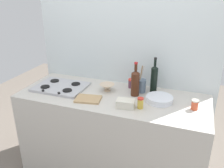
{
  "coord_description": "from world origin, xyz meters",
  "views": [
    {
      "loc": [
        0.7,
        -1.91,
        1.87
      ],
      "look_at": [
        0.0,
        0.0,
        1.02
      ],
      "focal_mm": 37.89,
      "sensor_mm": 36.0,
      "label": 1
    }
  ],
  "objects_px": {
    "mixing_bowl": "(107,87)",
    "utensil_crock": "(141,85)",
    "condiment_jar_spare": "(140,103)",
    "wine_bottle_leftmost": "(135,82)",
    "wine_bottle_mid_left": "(154,78)",
    "stovetop_hob": "(61,87)",
    "cutting_board": "(88,99)",
    "condiment_jar_rear": "(131,83)",
    "plate_stack": "(159,99)",
    "butter_dish": "(126,104)",
    "condiment_jar_front": "(195,105)"
  },
  "relations": [
    {
      "from": "mixing_bowl",
      "to": "utensil_crock",
      "type": "distance_m",
      "value": 0.33
    },
    {
      "from": "condiment_jar_spare",
      "to": "wine_bottle_leftmost",
      "type": "bearing_deg",
      "value": 115.36
    },
    {
      "from": "utensil_crock",
      "to": "wine_bottle_mid_left",
      "type": "bearing_deg",
      "value": 18.76
    },
    {
      "from": "stovetop_hob",
      "to": "wine_bottle_mid_left",
      "type": "bearing_deg",
      "value": 14.25
    },
    {
      "from": "condiment_jar_spare",
      "to": "cutting_board",
      "type": "distance_m",
      "value": 0.49
    },
    {
      "from": "condiment_jar_rear",
      "to": "plate_stack",
      "type": "bearing_deg",
      "value": -34.33
    },
    {
      "from": "plate_stack",
      "to": "condiment_jar_spare",
      "type": "distance_m",
      "value": 0.22
    },
    {
      "from": "stovetop_hob",
      "to": "condiment_jar_spare",
      "type": "distance_m",
      "value": 0.88
    },
    {
      "from": "wine_bottle_leftmost",
      "to": "utensil_crock",
      "type": "distance_m",
      "value": 0.12
    },
    {
      "from": "condiment_jar_spare",
      "to": "plate_stack",
      "type": "bearing_deg",
      "value": 53.86
    },
    {
      "from": "wine_bottle_leftmost",
      "to": "butter_dish",
      "type": "relative_size",
      "value": 2.11
    },
    {
      "from": "utensil_crock",
      "to": "condiment_jar_front",
      "type": "relative_size",
      "value": 3.1
    },
    {
      "from": "stovetop_hob",
      "to": "cutting_board",
      "type": "relative_size",
      "value": 2.21
    },
    {
      "from": "wine_bottle_leftmost",
      "to": "mixing_bowl",
      "type": "relative_size",
      "value": 2.2
    },
    {
      "from": "wine_bottle_leftmost",
      "to": "condiment_jar_spare",
      "type": "relative_size",
      "value": 3.43
    },
    {
      "from": "condiment_jar_rear",
      "to": "utensil_crock",
      "type": "bearing_deg",
      "value": -30.8
    },
    {
      "from": "wine_bottle_mid_left",
      "to": "mixing_bowl",
      "type": "distance_m",
      "value": 0.47
    },
    {
      "from": "wine_bottle_leftmost",
      "to": "wine_bottle_mid_left",
      "type": "distance_m",
      "value": 0.2
    },
    {
      "from": "stovetop_hob",
      "to": "condiment_jar_rear",
      "type": "relative_size",
      "value": 5.49
    },
    {
      "from": "plate_stack",
      "to": "mixing_bowl",
      "type": "relative_size",
      "value": 1.64
    },
    {
      "from": "plate_stack",
      "to": "cutting_board",
      "type": "distance_m",
      "value": 0.65
    },
    {
      "from": "stovetop_hob",
      "to": "butter_dish",
      "type": "xyz_separation_m",
      "value": [
        0.75,
        -0.17,
        0.02
      ]
    },
    {
      "from": "mixing_bowl",
      "to": "condiment_jar_rear",
      "type": "xyz_separation_m",
      "value": [
        0.2,
        0.16,
        0.01
      ]
    },
    {
      "from": "condiment_jar_front",
      "to": "condiment_jar_rear",
      "type": "bearing_deg",
      "value": 157.14
    },
    {
      "from": "plate_stack",
      "to": "mixing_bowl",
      "type": "height_order",
      "value": "mixing_bowl"
    },
    {
      "from": "plate_stack",
      "to": "utensil_crock",
      "type": "xyz_separation_m",
      "value": [
        -0.21,
        0.15,
        0.04
      ]
    },
    {
      "from": "condiment_jar_spare",
      "to": "cutting_board",
      "type": "bearing_deg",
      "value": -178.68
    },
    {
      "from": "plate_stack",
      "to": "wine_bottle_leftmost",
      "type": "distance_m",
      "value": 0.27
    },
    {
      "from": "wine_bottle_mid_left",
      "to": "cutting_board",
      "type": "distance_m",
      "value": 0.66
    },
    {
      "from": "butter_dish",
      "to": "condiment_jar_front",
      "type": "relative_size",
      "value": 1.77
    },
    {
      "from": "stovetop_hob",
      "to": "condiment_jar_rear",
      "type": "xyz_separation_m",
      "value": [
        0.68,
        0.26,
        0.03
      ]
    },
    {
      "from": "mixing_bowl",
      "to": "butter_dish",
      "type": "height_order",
      "value": "mixing_bowl"
    },
    {
      "from": "utensil_crock",
      "to": "cutting_board",
      "type": "xyz_separation_m",
      "value": [
        -0.41,
        -0.34,
        -0.06
      ]
    },
    {
      "from": "wine_bottle_mid_left",
      "to": "mixing_bowl",
      "type": "xyz_separation_m",
      "value": [
        -0.44,
        -0.13,
        -0.1
      ]
    },
    {
      "from": "stovetop_hob",
      "to": "mixing_bowl",
      "type": "height_order",
      "value": "mixing_bowl"
    },
    {
      "from": "condiment_jar_rear",
      "to": "cutting_board",
      "type": "distance_m",
      "value": 0.51
    },
    {
      "from": "plate_stack",
      "to": "utensil_crock",
      "type": "relative_size",
      "value": 0.9
    },
    {
      "from": "cutting_board",
      "to": "wine_bottle_mid_left",
      "type": "bearing_deg",
      "value": 36.16
    },
    {
      "from": "plate_stack",
      "to": "wine_bottle_mid_left",
      "type": "relative_size",
      "value": 0.7
    },
    {
      "from": "mixing_bowl",
      "to": "condiment_jar_rear",
      "type": "bearing_deg",
      "value": 38.54
    },
    {
      "from": "wine_bottle_mid_left",
      "to": "wine_bottle_leftmost",
      "type": "bearing_deg",
      "value": -137.48
    },
    {
      "from": "stovetop_hob",
      "to": "plate_stack",
      "type": "relative_size",
      "value": 2.06
    },
    {
      "from": "plate_stack",
      "to": "butter_dish",
      "type": "relative_size",
      "value": 1.58
    },
    {
      "from": "utensil_crock",
      "to": "butter_dish",
      "type": "bearing_deg",
      "value": -97.11
    },
    {
      "from": "wine_bottle_leftmost",
      "to": "plate_stack",
      "type": "bearing_deg",
      "value": -12.73
    },
    {
      "from": "plate_stack",
      "to": "cutting_board",
      "type": "bearing_deg",
      "value": -162.8
    },
    {
      "from": "condiment_jar_rear",
      "to": "condiment_jar_spare",
      "type": "bearing_deg",
      "value": -64.31
    },
    {
      "from": "condiment_jar_front",
      "to": "condiment_jar_spare",
      "type": "distance_m",
      "value": 0.46
    },
    {
      "from": "cutting_board",
      "to": "plate_stack",
      "type": "bearing_deg",
      "value": 17.2
    },
    {
      "from": "butter_dish",
      "to": "cutting_board",
      "type": "relative_size",
      "value": 0.68
    }
  ]
}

